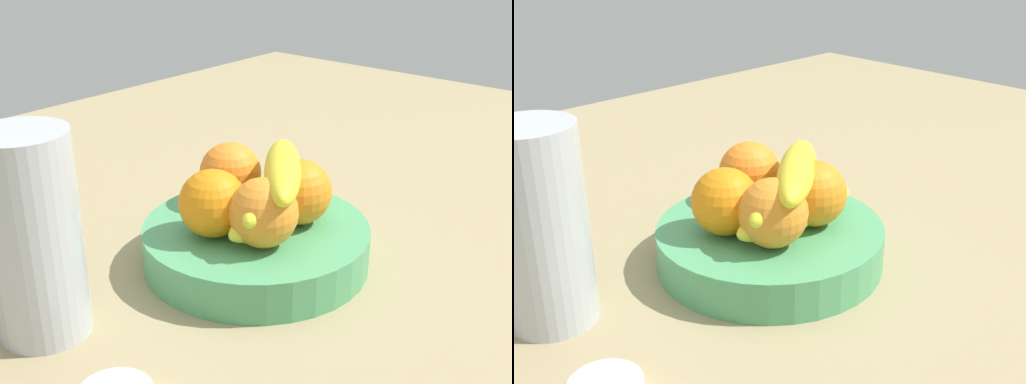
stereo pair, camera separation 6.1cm
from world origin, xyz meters
TOP-DOWN VIEW (x-y plane):
  - ground_plane at (0.00, 0.00)cm, footprint 180.00×140.00cm
  - fruit_bowl at (-3.72, -2.07)cm, footprint 25.21×25.21cm
  - orange_front_left at (-8.31, 0.29)cm, footprint 7.31×7.31cm
  - orange_front_right at (-6.66, -5.53)cm, footprint 7.31×7.31cm
  - orange_center at (-0.36, -5.08)cm, footprint 7.31×7.31cm
  - orange_back_left at (-0.78, 4.35)cm, footprint 7.31×7.31cm
  - banana_bunch at (-2.09, -4.33)cm, footprint 17.65×13.60cm
  - thermos_tumbler at (-26.47, 4.75)cm, footprint 8.65×8.65cm

SIDE VIEW (x-z plane):
  - ground_plane at x=0.00cm, z-range -3.00..0.00cm
  - fruit_bowl at x=-3.72cm, z-range 0.00..4.55cm
  - orange_front_left at x=-8.31cm, z-range 4.55..11.86cm
  - orange_front_right at x=-6.66cm, z-range 4.55..11.86cm
  - orange_center at x=-0.36cm, z-range 4.55..11.86cm
  - orange_back_left at x=-0.78cm, z-range 4.55..11.86cm
  - banana_bunch at x=-2.09cm, z-range 4.55..12.95cm
  - thermos_tumbler at x=-26.47cm, z-range 0.00..19.72cm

